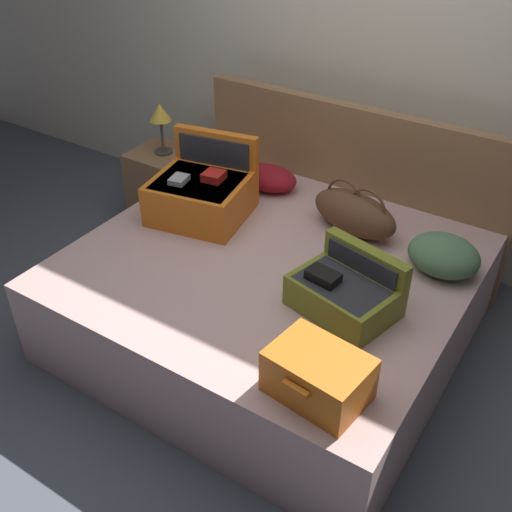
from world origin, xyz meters
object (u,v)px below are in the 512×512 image
(table_lamp, at_px, (160,116))
(bed, at_px, (269,298))
(hard_case_small, at_px, (318,375))
(pillow_center_head, at_px, (444,255))
(nightstand, at_px, (167,187))
(duffel_bag, at_px, (355,213))
(hard_case_large, at_px, (202,192))
(pillow_near_headboard, at_px, (268,178))
(hard_case_medium, at_px, (345,292))

(table_lamp, bearing_deg, bed, -27.21)
(hard_case_small, xyz_separation_m, pillow_center_head, (0.13, 1.06, -0.01))
(hard_case_small, distance_m, nightstand, 2.34)
(pillow_center_head, bearing_deg, duffel_bag, 170.00)
(nightstand, bearing_deg, duffel_bag, -6.40)
(bed, xyz_separation_m, hard_case_large, (-0.57, 0.17, 0.40))
(nightstand, bearing_deg, hard_case_small, -34.92)
(hard_case_large, xyz_separation_m, nightstand, (-0.69, 0.47, -0.39))
(hard_case_large, relative_size, pillow_near_headboard, 1.61)
(duffel_bag, distance_m, pillow_near_headboard, 0.68)
(bed, xyz_separation_m, pillow_near_headboard, (-0.41, 0.64, 0.33))
(hard_case_medium, bearing_deg, hard_case_small, -61.02)
(hard_case_medium, relative_size, pillow_center_head, 1.44)
(bed, bearing_deg, duffel_bag, 63.27)
(hard_case_medium, relative_size, hard_case_small, 1.27)
(duffel_bag, bearing_deg, table_lamp, 173.60)
(pillow_near_headboard, xyz_separation_m, pillow_center_head, (1.19, -0.26, 0.02))
(pillow_near_headboard, distance_m, table_lamp, 0.87)
(pillow_center_head, bearing_deg, nightstand, 172.65)
(hard_case_medium, xyz_separation_m, hard_case_small, (0.14, -0.52, -0.00))
(hard_case_large, height_order, nightstand, hard_case_large)
(hard_case_small, relative_size, pillow_near_headboard, 1.11)
(hard_case_small, height_order, pillow_center_head, hard_case_small)
(hard_case_medium, relative_size, table_lamp, 1.50)
(bed, bearing_deg, table_lamp, 152.79)
(bed, height_order, pillow_near_headboard, pillow_near_headboard)
(table_lamp, bearing_deg, pillow_center_head, -7.35)
(hard_case_large, relative_size, duffel_bag, 1.07)
(hard_case_large, xyz_separation_m, duffel_bag, (0.81, 0.31, -0.02))
(nightstand, relative_size, table_lamp, 1.55)
(hard_case_large, distance_m, pillow_near_headboard, 0.50)
(bed, relative_size, hard_case_large, 3.30)
(pillow_center_head, xyz_separation_m, table_lamp, (-2.03, 0.26, 0.19))
(bed, height_order, table_lamp, table_lamp)
(hard_case_small, bearing_deg, duffel_bag, 116.20)
(hard_case_small, xyz_separation_m, nightstand, (-1.90, 1.33, -0.35))
(hard_case_small, bearing_deg, nightstand, 152.23)
(nightstand, distance_m, table_lamp, 0.53)
(hard_case_small, bearing_deg, hard_case_large, 151.96)
(pillow_near_headboard, bearing_deg, hard_case_large, -108.03)
(hard_case_large, distance_m, table_lamp, 0.85)
(duffel_bag, relative_size, pillow_near_headboard, 1.50)
(bed, xyz_separation_m, table_lamp, (-1.26, 0.65, 0.54))
(hard_case_small, height_order, duffel_bag, duffel_bag)
(pillow_center_head, distance_m, table_lamp, 2.06)
(hard_case_large, relative_size, table_lamp, 1.71)
(pillow_near_headboard, distance_m, nightstand, 0.90)
(hard_case_small, distance_m, pillow_near_headboard, 1.69)
(table_lamp, bearing_deg, duffel_bag, -6.40)
(pillow_near_headboard, relative_size, pillow_center_head, 1.02)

